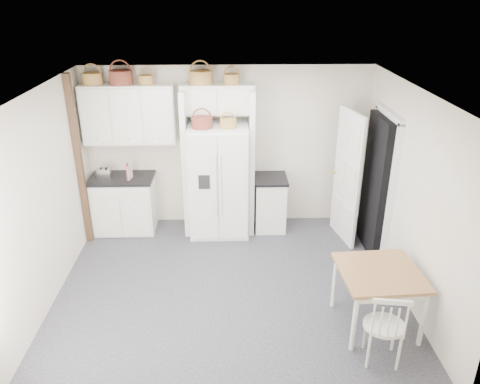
{
  "coord_description": "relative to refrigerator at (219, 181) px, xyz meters",
  "views": [
    {
      "loc": [
        -0.01,
        -5.18,
        3.7
      ],
      "look_at": [
        0.15,
        0.4,
        1.22
      ],
      "focal_mm": 35.0,
      "sensor_mm": 36.0,
      "label": 1
    }
  ],
  "objects": [
    {
      "name": "floor",
      "position": [
        0.15,
        -1.6,
        -0.88
      ],
      "size": [
        4.5,
        4.5,
        0.0
      ],
      "primitive_type": "plane",
      "color": "#272729",
      "rests_on": "ground"
    },
    {
      "name": "ceiling",
      "position": [
        0.15,
        -1.6,
        1.72
      ],
      "size": [
        4.5,
        4.5,
        0.0
      ],
      "primitive_type": "plane",
      "color": "white",
      "rests_on": "wall_back"
    },
    {
      "name": "wall_back",
      "position": [
        0.15,
        0.4,
        0.42
      ],
      "size": [
        4.5,
        0.0,
        4.5
      ],
      "primitive_type": "plane",
      "rotation": [
        1.57,
        0.0,
        0.0
      ],
      "color": "beige",
      "rests_on": "floor"
    },
    {
      "name": "wall_left",
      "position": [
        -2.1,
        -1.6,
        0.42
      ],
      "size": [
        0.0,
        4.0,
        4.0
      ],
      "primitive_type": "plane",
      "rotation": [
        1.57,
        0.0,
        1.57
      ],
      "color": "beige",
      "rests_on": "floor"
    },
    {
      "name": "wall_right",
      "position": [
        2.4,
        -1.6,
        0.42
      ],
      "size": [
        0.0,
        4.0,
        4.0
      ],
      "primitive_type": "plane",
      "rotation": [
        1.57,
        0.0,
        -1.57
      ],
      "color": "beige",
      "rests_on": "floor"
    },
    {
      "name": "refrigerator",
      "position": [
        0.0,
        0.0,
        0.0
      ],
      "size": [
        0.91,
        0.73,
        1.77
      ],
      "primitive_type": "cube",
      "color": "white",
      "rests_on": "floor"
    },
    {
      "name": "base_cab_left",
      "position": [
        -1.54,
        0.1,
        -0.44
      ],
      "size": [
        0.96,
        0.6,
        0.89
      ],
      "primitive_type": "cube",
      "color": "white",
      "rests_on": "floor"
    },
    {
      "name": "base_cab_right",
      "position": [
        0.82,
        0.1,
        -0.46
      ],
      "size": [
        0.48,
        0.58,
        0.85
      ],
      "primitive_type": "cube",
      "color": "white",
      "rests_on": "floor"
    },
    {
      "name": "dining_table",
      "position": [
        1.85,
        -2.38,
        -0.51
      ],
      "size": [
        0.95,
        0.95,
        0.74
      ],
      "primitive_type": "cube",
      "rotation": [
        0.0,
        0.0,
        0.06
      ],
      "color": "olive",
      "rests_on": "floor"
    },
    {
      "name": "windsor_chair",
      "position": [
        1.76,
        -2.94,
        -0.44
      ],
      "size": [
        0.49,
        0.46,
        0.89
      ],
      "primitive_type": "cube",
      "rotation": [
        0.0,
        0.0,
        -0.15
      ],
      "color": "white",
      "rests_on": "floor"
    },
    {
      "name": "counter_left",
      "position": [
        -1.54,
        0.1,
        0.02
      ],
      "size": [
        1.0,
        0.64,
        0.04
      ],
      "primitive_type": "cube",
      "color": "black",
      "rests_on": "base_cab_left"
    },
    {
      "name": "counter_right",
      "position": [
        0.82,
        0.1,
        -0.02
      ],
      "size": [
        0.52,
        0.62,
        0.04
      ],
      "primitive_type": "cube",
      "color": "black",
      "rests_on": "base_cab_right"
    },
    {
      "name": "toaster",
      "position": [
        -1.79,
        0.07,
        0.12
      ],
      "size": [
        0.23,
        0.14,
        0.16
      ],
      "primitive_type": "cube",
      "rotation": [
        0.0,
        0.0,
        -0.07
      ],
      "color": "silver",
      "rests_on": "counter_left"
    },
    {
      "name": "cookbook_red",
      "position": [
        -1.41,
        0.02,
        0.16
      ],
      "size": [
        0.06,
        0.16,
        0.23
      ],
      "primitive_type": "cube",
      "rotation": [
        0.0,
        0.0,
        0.17
      ],
      "color": "#AE1B27",
      "rests_on": "counter_left"
    },
    {
      "name": "cookbook_cream",
      "position": [
        -1.39,
        0.02,
        0.16
      ],
      "size": [
        0.06,
        0.16,
        0.23
      ],
      "primitive_type": "cube",
      "rotation": [
        0.0,
        0.0,
        -0.2
      ],
      "color": "beige",
      "rests_on": "counter_left"
    },
    {
      "name": "basket_upper_a",
      "position": [
        -1.83,
        0.23,
        1.55
      ],
      "size": [
        0.3,
        0.3,
        0.17
      ],
      "primitive_type": "cylinder",
      "color": "olive",
      "rests_on": "upper_cabinet"
    },
    {
      "name": "basket_upper_b",
      "position": [
        -1.42,
        0.23,
        1.57
      ],
      "size": [
        0.34,
        0.34,
        0.2
      ],
      "primitive_type": "cylinder",
      "color": "maroon",
      "rests_on": "upper_cabinet"
    },
    {
      "name": "basket_upper_c",
      "position": [
        -1.05,
        0.23,
        1.53
      ],
      "size": [
        0.23,
        0.23,
        0.13
      ],
      "primitive_type": "cylinder",
      "color": "olive",
      "rests_on": "upper_cabinet"
    },
    {
      "name": "basket_bridge_a",
      "position": [
        -0.24,
        0.23,
        1.56
      ],
      "size": [
        0.34,
        0.34,
        0.19
      ],
      "primitive_type": "cylinder",
      "color": "olive",
      "rests_on": "bridge_cabinet"
    },
    {
      "name": "basket_bridge_b",
      "position": [
        0.21,
        0.23,
        1.54
      ],
      "size": [
        0.25,
        0.25,
        0.14
      ],
      "primitive_type": "cylinder",
      "color": "olive",
      "rests_on": "bridge_cabinet"
    },
    {
      "name": "basket_fridge_a",
      "position": [
        -0.23,
        -0.1,
        0.96
      ],
      "size": [
        0.3,
        0.3,
        0.16
      ],
      "primitive_type": "cylinder",
      "color": "maroon",
      "rests_on": "refrigerator"
    },
    {
      "name": "basket_fridge_b",
      "position": [
        0.16,
        -0.1,
        0.95
      ],
      "size": [
        0.24,
        0.24,
        0.13
      ],
      "primitive_type": "cylinder",
      "color": "olive",
      "rests_on": "refrigerator"
    },
    {
      "name": "upper_cabinet",
      "position": [
        -1.35,
        0.23,
        1.02
      ],
      "size": [
        1.4,
        0.34,
        0.9
      ],
      "primitive_type": "cube",
      "color": "white",
      "rests_on": "wall_back"
    },
    {
      "name": "bridge_cabinet",
      "position": [
        -0.0,
        0.23,
        1.24
      ],
      "size": [
        1.12,
        0.34,
        0.45
      ],
      "primitive_type": "cube",
      "color": "white",
      "rests_on": "wall_back"
    },
    {
      "name": "fridge_panel_left",
      "position": [
        -0.51,
        0.1,
        0.27
      ],
      "size": [
        0.08,
        0.6,
        2.3
      ],
      "primitive_type": "cube",
      "color": "white",
      "rests_on": "floor"
    },
    {
      "name": "fridge_panel_right",
      "position": [
        0.51,
        0.1,
        0.27
      ],
      "size": [
        0.08,
        0.6,
        2.3
      ],
      "primitive_type": "cube",
      "color": "white",
      "rests_on": "floor"
    },
    {
      "name": "trim_post",
      "position": [
        -2.05,
        -0.25,
        0.42
      ],
      "size": [
        0.09,
        0.09,
        2.6
      ],
      "primitive_type": "cube",
      "color": "#42291A",
      "rests_on": "floor"
    },
    {
      "name": "doorway_void",
      "position": [
        2.31,
        -0.6,
        0.14
      ],
      "size": [
        0.18,
        0.85,
        2.05
      ],
      "primitive_type": "cube",
      "color": "black",
      "rests_on": "floor"
    },
    {
      "name": "door_slab",
      "position": [
        1.95,
        -0.27,
        0.14
      ],
      "size": [
        0.21,
        0.79,
        2.05
      ],
      "primitive_type": "cube",
      "rotation": [
        0.0,
        0.0,
        -1.36
      ],
      "color": "white",
      "rests_on": "floor"
    }
  ]
}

